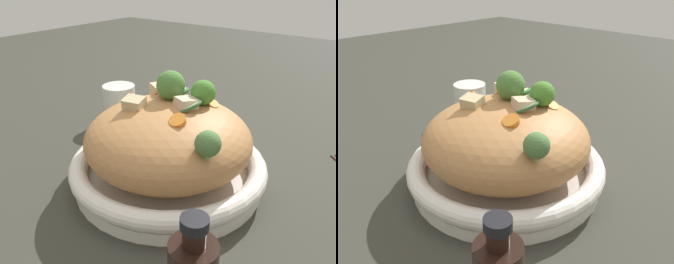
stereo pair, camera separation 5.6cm
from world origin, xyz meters
The scene contains 8 objects.
ground_plane centered at (0.00, 0.00, 0.00)m, with size 3.00×3.00×0.00m, color #34342C.
serving_bowl centered at (0.00, 0.00, 0.03)m, with size 0.33×0.33×0.05m.
noodle_heap centered at (0.00, 0.00, 0.08)m, with size 0.27×0.27×0.13m.
broccoli_florets centered at (-0.01, 0.03, 0.15)m, with size 0.14×0.17×0.09m.
carrot_coins centered at (0.00, 0.00, 0.14)m, with size 0.12×0.15×0.03m.
zucchini_slices centered at (-0.04, 0.00, 0.14)m, with size 0.10×0.11×0.03m.
chicken_chunks centered at (-0.04, -0.04, 0.14)m, with size 0.15×0.14×0.05m.
drinking_glass centered at (-0.13, -0.24, 0.05)m, with size 0.07×0.07×0.09m.
Camera 1 is at (0.40, 0.31, 0.34)m, focal length 37.05 mm.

